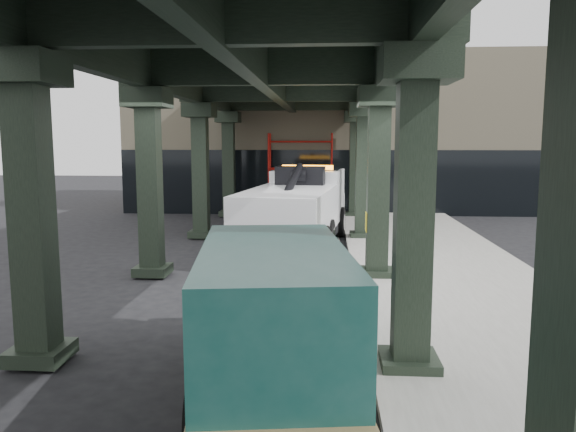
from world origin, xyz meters
The scene contains 8 objects.
ground centered at (0.00, 0.00, 0.00)m, with size 90.00×90.00×0.00m, color black.
sidewalk centered at (4.50, 2.00, 0.07)m, with size 5.00×40.00×0.15m, color gray.
lane_stripe centered at (1.70, 2.00, 0.01)m, with size 0.12×38.00×0.01m, color silver.
viaduct centered at (-0.40, 2.00, 5.46)m, with size 7.40×32.00×6.40m.
building centered at (2.00, 20.00, 4.00)m, with size 22.00×10.00×8.00m, color #C6B793.
scaffolding centered at (0.00, 14.64, 2.11)m, with size 3.08×0.88×4.00m.
tow_truck centered at (0.32, 6.43, 1.41)m, with size 3.51×9.05×2.90m.
towed_van centered at (0.52, -4.69, 1.18)m, with size 2.76×5.61×2.19m.
Camera 1 is at (1.29, -12.55, 3.65)m, focal length 35.00 mm.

